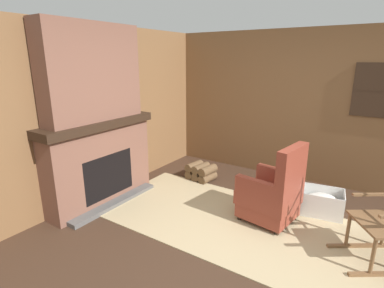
# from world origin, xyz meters

# --- Properties ---
(ground_plane) EXTENTS (14.00, 14.00, 0.00)m
(ground_plane) POSITION_xyz_m (0.00, 0.00, 0.00)
(ground_plane) COLOR #3D281C
(wood_panel_wall_left) EXTENTS (0.06, 5.41, 2.46)m
(wood_panel_wall_left) POSITION_xyz_m (-2.43, 0.00, 1.23)
(wood_panel_wall_left) COLOR brown
(wood_panel_wall_left) RESTS_ON ground
(wood_panel_wall_back) EXTENTS (5.41, 0.09, 2.46)m
(wood_panel_wall_back) POSITION_xyz_m (0.03, 2.43, 1.24)
(wood_panel_wall_back) COLOR brown
(wood_panel_wall_back) RESTS_ON ground
(fireplace_hearth) EXTENTS (0.56, 1.72, 1.20)m
(fireplace_hearth) POSITION_xyz_m (-2.22, 0.00, 0.60)
(fireplace_hearth) COLOR brown
(fireplace_hearth) RESTS_ON ground
(chimney_breast) EXTENTS (0.31, 1.42, 1.25)m
(chimney_breast) POSITION_xyz_m (-2.23, 0.00, 1.82)
(chimney_breast) COLOR brown
(chimney_breast) RESTS_ON fireplace_hearth
(area_rug) EXTENTS (3.57, 1.70, 0.01)m
(area_rug) POSITION_xyz_m (-0.36, 0.50, 0.01)
(area_rug) COLOR tan
(area_rug) RESTS_ON ground
(armchair) EXTENTS (0.73, 0.70, 1.03)m
(armchair) POSITION_xyz_m (0.01, 0.78, 0.37)
(armchair) COLOR brown
(armchair) RESTS_ON ground
(firewood_stack) EXTENTS (0.50, 0.41, 0.28)m
(firewood_stack) POSITION_xyz_m (-1.45, 1.46, 0.14)
(firewood_stack) COLOR brown
(firewood_stack) RESTS_ON ground
(laundry_basket) EXTENTS (0.57, 0.47, 0.33)m
(laundry_basket) POSITION_xyz_m (0.51, 1.34, 0.17)
(laundry_basket) COLOR white
(laundry_basket) RESTS_ON ground
(oil_lamp_vase) EXTENTS (0.10, 0.10, 0.31)m
(oil_lamp_vase) POSITION_xyz_m (-2.27, -0.32, 1.31)
(oil_lamp_vase) COLOR #B24C42
(oil_lamp_vase) RESTS_ON fireplace_hearth
(storage_case) EXTENTS (0.14, 0.25, 0.13)m
(storage_case) POSITION_xyz_m (-2.27, 0.55, 1.26)
(storage_case) COLOR brown
(storage_case) RESTS_ON fireplace_hearth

